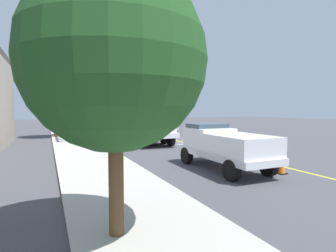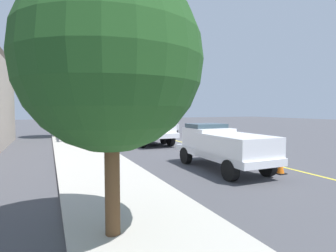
% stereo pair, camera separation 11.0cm
% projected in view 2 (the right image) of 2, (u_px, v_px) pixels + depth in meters
% --- Properties ---
extents(ground, '(120.00, 120.00, 0.00)m').
position_uv_depth(ground, '(177.00, 141.00, 23.88)').
color(ground, '#47474C').
extents(sidewalk_far_side, '(60.04, 4.32, 0.12)m').
position_uv_depth(sidewalk_far_side, '(79.00, 145.00, 20.55)').
color(sidewalk_far_side, '#B2ADA3').
rests_on(sidewalk_far_side, ground).
extents(lane_centre_stripe, '(50.00, 0.76, 0.01)m').
position_uv_depth(lane_centre_stripe, '(177.00, 141.00, 23.88)').
color(lane_centre_stripe, yellow).
rests_on(lane_centre_stripe, ground).
extents(utility_bucket_truck, '(8.23, 2.67, 7.27)m').
position_uv_depth(utility_bucket_truck, '(144.00, 123.00, 22.82)').
color(utility_bucket_truck, white).
rests_on(utility_bucket_truck, ground).
extents(service_pickup_truck, '(5.62, 2.24, 2.06)m').
position_uv_depth(service_pickup_truck, '(223.00, 145.00, 12.50)').
color(service_pickup_truck, white).
rests_on(service_pickup_truck, ground).
extents(passing_minivan, '(4.82, 2.00, 1.69)m').
position_uv_depth(passing_minivan, '(163.00, 124.00, 32.26)').
color(passing_minivan, silver).
rests_on(passing_minivan, ground).
extents(traffic_cone_leading, '(0.40, 0.40, 0.74)m').
position_uv_depth(traffic_cone_leading, '(281.00, 166.00, 11.69)').
color(traffic_cone_leading, black).
rests_on(traffic_cone_leading, ground).
extents(traffic_cone_mid_front, '(0.40, 0.40, 0.83)m').
position_uv_depth(traffic_cone_mid_front, '(189.00, 142.00, 19.46)').
color(traffic_cone_mid_front, black).
rests_on(traffic_cone_mid_front, ground).
extents(traffic_cone_mid_rear, '(0.40, 0.40, 0.71)m').
position_uv_depth(traffic_cone_mid_rear, '(147.00, 133.00, 27.59)').
color(traffic_cone_mid_rear, black).
rests_on(traffic_cone_mid_rear, ground).
extents(traffic_signal_mast, '(5.38, 0.60, 8.04)m').
position_uv_depth(traffic_signal_mast, '(86.00, 79.00, 23.47)').
color(traffic_signal_mast, gray).
rests_on(traffic_signal_mast, ground).
extents(street_tree_left, '(3.81, 3.81, 5.71)m').
position_uv_depth(street_tree_left, '(111.00, 61.00, 5.59)').
color(street_tree_left, brown).
rests_on(street_tree_left, ground).
extents(street_tree_right, '(3.75, 3.75, 6.14)m').
position_uv_depth(street_tree_right, '(55.00, 94.00, 26.29)').
color(street_tree_right, brown).
rests_on(street_tree_right, ground).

